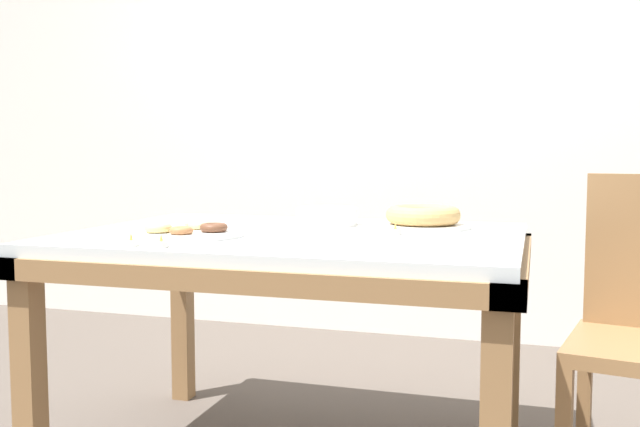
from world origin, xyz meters
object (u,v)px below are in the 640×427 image
object	(u,v)px
tealight_right_edge	(161,244)
tealight_centre	(131,242)
cake_chocolate_round	(423,218)
tealight_left_edge	(395,231)
pastry_platter	(186,232)
plate_stack	(327,216)

from	to	relation	value
tealight_right_edge	tealight_centre	bearing A→B (deg)	-178.53
cake_chocolate_round	tealight_left_edge	xyz separation A→B (m)	(-0.05, -0.22, -0.02)
tealight_left_edge	pastry_platter	bearing A→B (deg)	-159.54
plate_stack	tealight_left_edge	xyz separation A→B (m)	(0.28, -0.21, -0.02)
tealight_left_edge	plate_stack	bearing A→B (deg)	143.27
tealight_left_edge	cake_chocolate_round	bearing A→B (deg)	76.64
plate_stack	tealight_centre	size ratio (longest dim) A/B	5.25
cake_chocolate_round	tealight_right_edge	size ratio (longest dim) A/B	7.95
tealight_centre	tealight_left_edge	bearing A→B (deg)	37.35
tealight_right_edge	tealight_left_edge	bearing A→B (deg)	41.53
pastry_platter	plate_stack	xyz separation A→B (m)	(0.32, 0.43, 0.02)
tealight_left_edge	tealight_right_edge	distance (m)	0.72
pastry_platter	tealight_centre	bearing A→B (deg)	-96.85
plate_stack	tealight_left_edge	world-z (taller)	plate_stack
cake_chocolate_round	tealight_centre	xyz separation A→B (m)	(-0.68, -0.70, -0.02)
cake_chocolate_round	pastry_platter	bearing A→B (deg)	-145.78
pastry_platter	tealight_left_edge	xyz separation A→B (m)	(0.60, 0.22, -0.00)
cake_chocolate_round	plate_stack	size ratio (longest dim) A/B	1.51
pastry_platter	tealight_right_edge	distance (m)	0.26
pastry_platter	tealight_left_edge	world-z (taller)	pastry_platter
cake_chocolate_round	plate_stack	world-z (taller)	cake_chocolate_round
tealight_centre	tealight_right_edge	world-z (taller)	same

